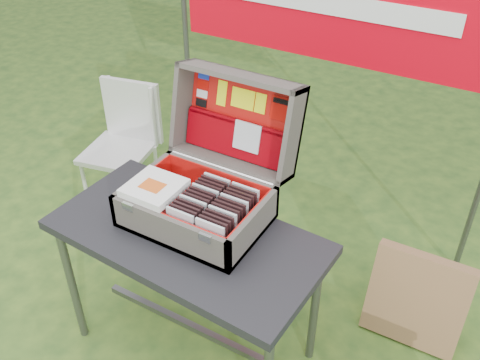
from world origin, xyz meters
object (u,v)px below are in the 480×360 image
Objects in this scene: table at (191,293)px; chair at (118,154)px; suitcase at (202,162)px; cardboard_box at (416,299)px.

table is 1.39× the size of chair.
cardboard_box is at bearing 26.65° from suitcase.
suitcase is 1.20m from chair.
table is 2.00× the size of suitcase.
chair is 1.74× the size of cardboard_box.
table is at bearing -87.59° from suitcase.
cardboard_box is (1.79, -0.07, -0.17)m from chair.
table is 1.02m from cardboard_box.
suitcase is (-0.01, 0.14, 0.59)m from table.
suitcase reaches higher than table.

